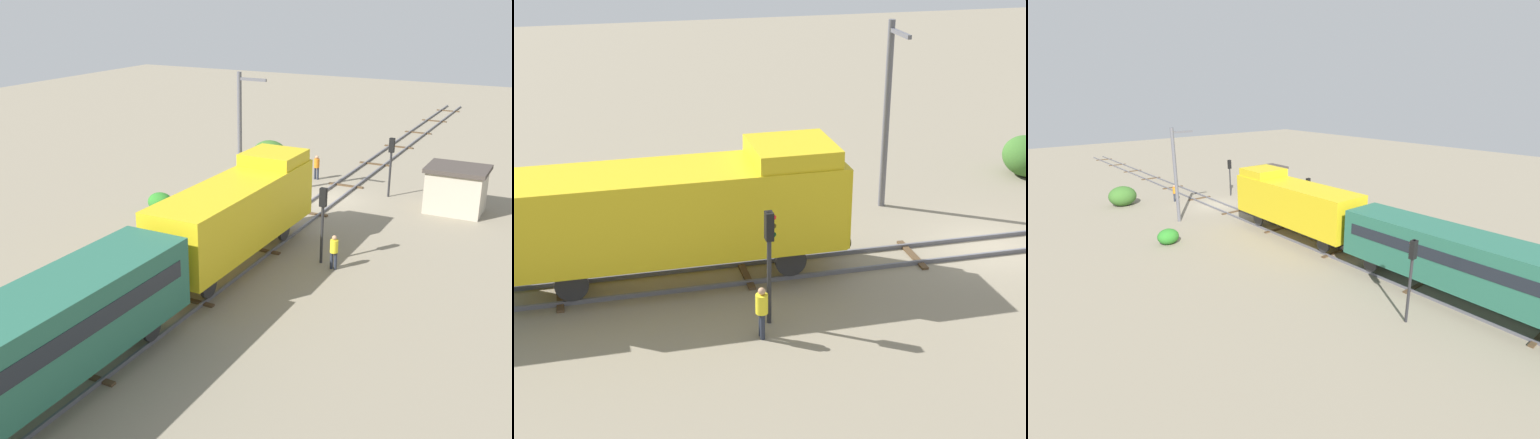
% 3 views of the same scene
% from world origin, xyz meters
% --- Properties ---
extents(ground_plane, '(114.49, 114.49, 0.00)m').
position_xyz_m(ground_plane, '(0.00, 0.00, 0.00)').
color(ground_plane, gray).
extents(railway_track, '(2.40, 76.33, 0.16)m').
position_xyz_m(railway_track, '(0.00, 0.00, 0.07)').
color(railway_track, '#595960').
rests_on(railway_track, ground).
extents(locomotive, '(2.90, 11.60, 4.60)m').
position_xyz_m(locomotive, '(0.00, 11.54, 2.77)').
color(locomotive, gold).
rests_on(locomotive, railway_track).
extents(traffic_signal_mid, '(0.32, 0.34, 3.77)m').
position_xyz_m(traffic_signal_mid, '(-3.40, 9.50, 2.63)').
color(traffic_signal_mid, '#262628').
rests_on(traffic_signal_mid, ground).
extents(worker_by_signal, '(0.38, 0.38, 1.70)m').
position_xyz_m(worker_by_signal, '(-4.20, 9.94, 1.00)').
color(worker_by_signal, '#262B38').
rests_on(worker_by_signal, ground).
extents(catenary_mast, '(1.94, 0.28, 7.87)m').
position_xyz_m(catenary_mast, '(4.94, 2.45, 4.18)').
color(catenary_mast, '#595960').
rests_on(catenary_mast, ground).
extents(bush_near, '(1.57, 1.29, 1.14)m').
position_xyz_m(bush_near, '(7.97, 6.86, 0.57)').
color(bush_near, '#2B7826').
rests_on(bush_near, ground).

